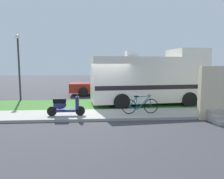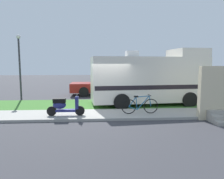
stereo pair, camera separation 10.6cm
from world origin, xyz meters
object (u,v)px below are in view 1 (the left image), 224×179
Objects in this scene: pickup_truck_near at (109,84)px; bottle_green at (213,111)px; bicycle at (140,106)px; scooter at (65,106)px; street_lamp_post at (19,61)px; motorhome_rv at (149,79)px.

pickup_truck_near reaches higher than bottle_green.
scooter is at bearing -177.33° from bicycle.
street_lamp_post is at bearing 126.15° from scooter.
pickup_truck_near is 6.93m from street_lamp_post.
pickup_truck_near is at bearing 71.33° from scooter.
bottle_green is (4.54, -7.53, -0.70)m from pickup_truck_near.
scooter is (-4.68, -2.94, -1.04)m from motorhome_rv.
pickup_truck_near is at bearing 20.61° from street_lamp_post.
motorhome_rv reaches higher than bicycle.
motorhome_rv is 4.05× the size of scooter.
motorhome_rv reaches higher than scooter.
street_lamp_post is (-10.82, 5.17, 2.46)m from bottle_green.
bicycle is at bearing 2.67° from scooter.
pickup_truck_near is (-2.15, 4.55, -0.69)m from motorhome_rv.
bicycle reaches higher than bottle_green.
bicycle is 7.30× the size of bottle_green.
motorhome_rv is at bearing 67.74° from bicycle.
motorhome_rv is 3.92× the size of bicycle.
scooter is 3.55m from bicycle.
bottle_green is at bearing -3.35° from bicycle.
scooter is 0.39× the size of street_lamp_post.
scooter is at bearing -53.85° from street_lamp_post.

